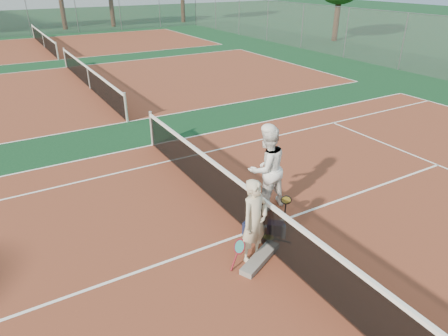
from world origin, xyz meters
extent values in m
plane|color=#0D331A|center=(0.00, 0.00, 0.00)|extent=(130.00, 130.00, 0.00)
cube|color=brown|center=(0.00, 0.00, 0.00)|extent=(23.77, 10.97, 0.01)
cube|color=brown|center=(0.00, 13.50, 0.00)|extent=(23.77, 10.97, 0.01)
cube|color=brown|center=(0.00, 27.00, 0.00)|extent=(23.77, 10.97, 0.01)
imported|color=beige|center=(-0.41, -0.73, 0.83)|extent=(0.69, 0.53, 1.66)
imported|color=white|center=(0.88, 0.69, 0.98)|extent=(0.98, 0.78, 1.96)
cube|color=black|center=(0.02, -0.02, 0.14)|extent=(0.43, 0.38, 0.28)
cube|color=black|center=(0.43, -0.30, 0.13)|extent=(0.38, 0.38, 0.26)
cube|color=slate|center=(-0.35, -0.87, 0.06)|extent=(1.09, 0.70, 0.11)
cylinder|color=#C9E5FF|center=(0.48, -0.53, 0.15)|extent=(0.09, 0.09, 0.30)
cylinder|color=#382314|center=(3.42, 37.14, 2.44)|extent=(0.44, 0.44, 4.88)
cylinder|color=#382314|center=(8.11, 36.99, 2.11)|extent=(0.44, 0.44, 4.22)
cylinder|color=#382314|center=(20.64, 18.58, 2.16)|extent=(0.44, 0.44, 4.33)
camera|label=1|loc=(-3.98, -5.69, 4.88)|focal=32.00mm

